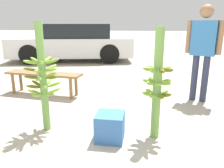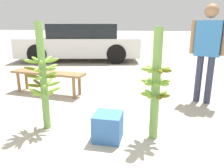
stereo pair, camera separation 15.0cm
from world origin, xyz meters
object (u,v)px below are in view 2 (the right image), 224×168
object	(u,v)px
banana_stalk_left	(43,77)
banana_stalk_center	(156,85)
vendor_person	(208,45)
parked_car	(81,43)
produce_crate	(108,127)
market_bench	(48,75)

from	to	relation	value
banana_stalk_left	banana_stalk_center	distance (m)	1.44
banana_stalk_left	vendor_person	world-z (taller)	vendor_person
parked_car	vendor_person	bearing A→B (deg)	-149.60
banana_stalk_center	produce_crate	world-z (taller)	banana_stalk_center
banana_stalk_center	parked_car	bearing A→B (deg)	117.23
banana_stalk_left	parked_car	bearing A→B (deg)	104.38
parked_car	produce_crate	xyz separation A→B (m)	(2.33, -5.75, -0.51)
vendor_person	banana_stalk_center	bearing A→B (deg)	-96.20
banana_stalk_left	produce_crate	world-z (taller)	banana_stalk_left
banana_stalk_center	market_bench	world-z (taller)	banana_stalk_center
banana_stalk_left	vendor_person	xyz separation A→B (m)	(2.29, 1.51, 0.31)
banana_stalk_center	market_bench	xyz separation A→B (m)	(-2.14, 1.41, -0.31)
parked_car	market_bench	bearing A→B (deg)	178.19
market_bench	produce_crate	world-z (taller)	market_bench
produce_crate	vendor_person	bearing A→B (deg)	49.59
banana_stalk_left	vendor_person	size ratio (longest dim) A/B	0.83
banana_stalk_left	produce_crate	distance (m)	1.06
market_bench	vendor_person	bearing A→B (deg)	8.59
vendor_person	parked_car	distance (m)	5.56
banana_stalk_center	parked_car	size ratio (longest dim) A/B	0.29
banana_stalk_left	banana_stalk_center	world-z (taller)	banana_stalk_left
vendor_person	market_bench	xyz separation A→B (m)	(-2.99, -0.08, -0.65)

